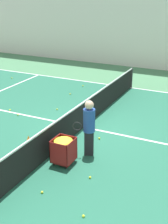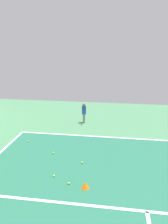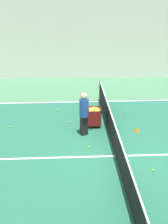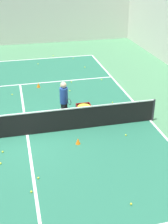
{
  "view_description": "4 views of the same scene",
  "coord_description": "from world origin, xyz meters",
  "px_view_note": "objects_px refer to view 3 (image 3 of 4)",
  "views": [
    {
      "loc": [
        9.68,
        4.75,
        4.98
      ],
      "look_at": [
        0.0,
        0.0,
        0.63
      ],
      "focal_mm": 50.0,
      "sensor_mm": 36.0,
      "label": 1
    },
    {
      "loc": [
        0.97,
        -0.85,
        4.29
      ],
      "look_at": [
        2.69,
        -12.44,
        0.64
      ],
      "focal_mm": 35.0,
      "sensor_mm": 36.0,
      "label": 2
    },
    {
      "loc": [
        -9.68,
        1.65,
        5.77
      ],
      "look_at": [
        1.78,
        1.05,
        1.01
      ],
      "focal_mm": 50.0,
      "sensor_mm": 36.0,
      "label": 3
    },
    {
      "loc": [
        -0.26,
        -11.53,
        6.83
      ],
      "look_at": [
        2.61,
        0.6,
        0.49
      ],
      "focal_mm": 50.0,
      "sensor_mm": 36.0,
      "label": 4
    }
  ],
  "objects_px": {
    "coach_at_net": "(84,111)",
    "ball_cart": "(93,113)",
    "tennis_net": "(116,143)",
    "training_cone_0": "(137,129)"
  },
  "relations": [
    {
      "from": "tennis_net",
      "to": "coach_at_net",
      "type": "bearing_deg",
      "value": 30.37
    },
    {
      "from": "coach_at_net",
      "to": "ball_cart",
      "type": "height_order",
      "value": "coach_at_net"
    },
    {
      "from": "tennis_net",
      "to": "training_cone_0",
      "type": "relative_size",
      "value": 45.13
    },
    {
      "from": "coach_at_net",
      "to": "training_cone_0",
      "type": "height_order",
      "value": "coach_at_net"
    },
    {
      "from": "coach_at_net",
      "to": "ball_cart",
      "type": "bearing_deg",
      "value": 38.61
    },
    {
      "from": "ball_cart",
      "to": "training_cone_0",
      "type": "distance_m",
      "value": 1.94
    },
    {
      "from": "tennis_net",
      "to": "training_cone_0",
      "type": "xyz_separation_m",
      "value": [
        1.94,
        -1.17,
        -0.42
      ]
    },
    {
      "from": "ball_cart",
      "to": "training_cone_0",
      "type": "xyz_separation_m",
      "value": [
        -0.66,
        -1.77,
        -0.46
      ]
    },
    {
      "from": "tennis_net",
      "to": "coach_at_net",
      "type": "xyz_separation_m",
      "value": [
        1.79,
        1.05,
        0.5
      ]
    },
    {
      "from": "coach_at_net",
      "to": "training_cone_0",
      "type": "relative_size",
      "value": 7.2
    }
  ]
}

